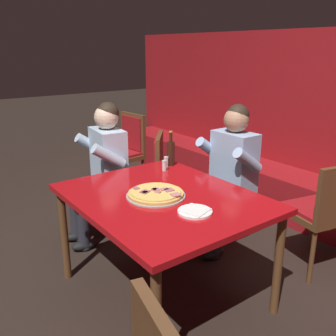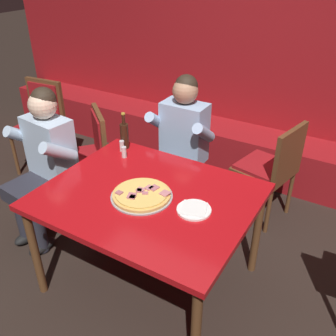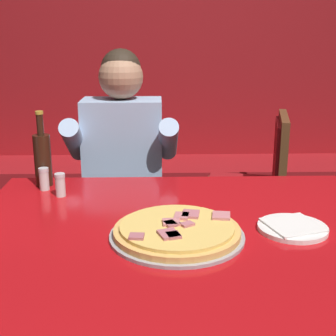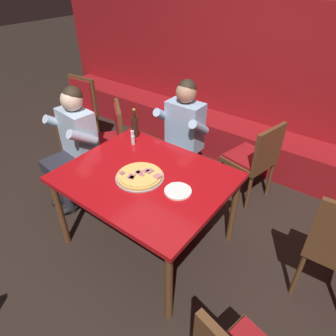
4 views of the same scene
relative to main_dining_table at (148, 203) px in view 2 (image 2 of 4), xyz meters
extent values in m
plane|color=black|center=(0.00, 0.00, -0.70)|extent=(24.00, 24.00, 0.00)
cube|color=maroon|center=(0.00, 2.18, 0.25)|extent=(6.80, 0.16, 1.90)
cube|color=maroon|center=(0.00, 1.86, -0.47)|extent=(6.46, 0.48, 0.46)
cylinder|color=brown|center=(-0.61, -0.48, -0.33)|extent=(0.06, 0.06, 0.73)
cylinder|color=brown|center=(0.61, -0.48, -0.33)|extent=(0.06, 0.06, 0.73)
cylinder|color=brown|center=(-0.61, 0.48, -0.33)|extent=(0.06, 0.06, 0.73)
cylinder|color=brown|center=(0.61, 0.48, -0.33)|extent=(0.06, 0.06, 0.73)
cube|color=#B20F14|center=(0.00, 0.00, 0.05)|extent=(1.34, 1.09, 0.04)
cylinder|color=#9E9EA3|center=(-0.02, -0.05, 0.08)|extent=(0.40, 0.40, 0.01)
cylinder|color=#DBA856|center=(-0.02, -0.05, 0.09)|extent=(0.37, 0.37, 0.02)
cylinder|color=#E5BC5B|center=(-0.02, -0.05, 0.11)|extent=(0.33, 0.33, 0.01)
cube|color=#B76670|center=(0.03, 0.03, 0.11)|extent=(0.06, 0.07, 0.01)
cube|color=#C6757A|center=(0.00, 0.01, 0.11)|extent=(0.05, 0.06, 0.01)
cube|color=#A85B66|center=(-0.03, -0.13, 0.11)|extent=(0.05, 0.05, 0.01)
cube|color=#B76670|center=(-0.04, -0.12, 0.11)|extent=(0.07, 0.07, 0.01)
cube|color=#C6757A|center=(0.12, 0.01, 0.11)|extent=(0.06, 0.07, 0.01)
cube|color=#C6757A|center=(-0.03, -0.04, 0.11)|extent=(0.05, 0.05, 0.01)
cube|color=#A85B66|center=(-0.04, -0.05, 0.11)|extent=(0.04, 0.05, 0.01)
cube|color=#A85B66|center=(-0.13, -0.13, 0.11)|extent=(0.04, 0.04, 0.01)
cube|color=#B76670|center=(0.01, -0.05, 0.11)|extent=(0.05, 0.04, 0.01)
cylinder|color=white|center=(0.34, -0.01, 0.08)|extent=(0.21, 0.21, 0.01)
cube|color=white|center=(0.34, -0.01, 0.09)|extent=(0.19, 0.19, 0.01)
cylinder|color=black|center=(-0.51, 0.45, 0.17)|extent=(0.07, 0.07, 0.20)
cylinder|color=black|center=(-0.51, 0.45, 0.31)|extent=(0.03, 0.03, 0.08)
cylinder|color=#B29933|center=(-0.51, 0.45, 0.36)|extent=(0.03, 0.03, 0.01)
cylinder|color=silver|center=(-0.50, 0.39, 0.11)|extent=(0.04, 0.04, 0.07)
cylinder|color=#B23323|center=(-0.50, 0.39, 0.09)|extent=(0.03, 0.03, 0.04)
cylinder|color=silver|center=(-0.50, 0.39, 0.15)|extent=(0.04, 0.04, 0.01)
cylinder|color=silver|center=(-0.43, 0.32, 0.11)|extent=(0.04, 0.04, 0.07)
cylinder|color=#516B33|center=(-0.43, 0.32, 0.09)|extent=(0.03, 0.03, 0.04)
cylinder|color=silver|center=(-0.43, 0.32, 0.15)|extent=(0.04, 0.04, 0.01)
ellipsoid|color=black|center=(-0.34, 0.62, -0.65)|extent=(0.11, 0.24, 0.09)
ellipsoid|color=black|center=(-0.14, 0.62, -0.65)|extent=(0.11, 0.24, 0.09)
cylinder|color=#282833|center=(-0.34, 0.62, -0.47)|extent=(0.11, 0.11, 0.43)
cylinder|color=#282833|center=(-0.14, 0.62, -0.47)|extent=(0.11, 0.11, 0.43)
cube|color=#282833|center=(-0.24, 0.72, -0.19)|extent=(0.34, 0.40, 0.12)
cube|color=#9EBCE0|center=(-0.24, 0.92, 0.08)|extent=(0.38, 0.22, 0.52)
cylinder|color=#9EBCE0|center=(-0.46, 0.84, 0.16)|extent=(0.09, 0.30, 0.25)
cylinder|color=#9EBCE0|center=(-0.02, 0.84, 0.16)|extent=(0.09, 0.30, 0.25)
sphere|color=tan|center=(-0.24, 0.92, 0.45)|extent=(0.21, 0.21, 0.21)
sphere|color=#2D2319|center=(-0.24, 0.94, 0.48)|extent=(0.19, 0.19, 0.19)
cylinder|color=brown|center=(0.27, 1.42, -0.48)|extent=(0.04, 0.04, 0.44)
cylinder|color=brown|center=(0.19, 1.05, -0.48)|extent=(0.04, 0.04, 0.44)
cylinder|color=brown|center=(0.64, 1.34, -0.48)|extent=(0.04, 0.04, 0.44)
cylinder|color=brown|center=(0.56, 0.97, -0.48)|extent=(0.04, 0.04, 0.44)
cube|color=brown|center=(0.41, 1.19, -0.23)|extent=(0.52, 0.52, 0.05)
cube|color=maroon|center=(0.41, 1.19, -0.19)|extent=(0.48, 0.48, 0.03)
cube|color=brown|center=(0.61, 1.15, 0.01)|extent=(0.13, 0.44, 0.43)
cube|color=maroon|center=(0.58, 1.16, 0.01)|extent=(0.10, 0.36, 0.36)
cylinder|color=brown|center=(-2.06, 0.52, -0.47)|extent=(0.04, 0.04, 0.45)
cylinder|color=brown|center=(-1.68, 0.56, -0.47)|extent=(0.04, 0.04, 0.45)
cylinder|color=brown|center=(-2.10, 0.90, -0.47)|extent=(0.04, 0.04, 0.45)
cylinder|color=brown|center=(-1.72, 0.94, -0.47)|extent=(0.04, 0.04, 0.45)
cube|color=brown|center=(-1.89, 0.73, -0.22)|extent=(0.48, 0.48, 0.05)
cube|color=maroon|center=(-1.89, 0.73, -0.18)|extent=(0.44, 0.44, 0.03)
cube|color=brown|center=(-1.91, 0.93, 0.04)|extent=(0.44, 0.08, 0.47)
cube|color=maroon|center=(-1.91, 0.90, 0.04)|extent=(0.36, 0.06, 0.39)
cylinder|color=brown|center=(-1.31, 0.44, -0.47)|extent=(0.04, 0.04, 0.45)
cylinder|color=brown|center=(-1.02, 0.19, -0.47)|extent=(0.04, 0.04, 0.45)
cylinder|color=brown|center=(-1.07, 0.73, -0.47)|extent=(0.04, 0.04, 0.45)
cylinder|color=brown|center=(-0.78, 0.49, -0.47)|extent=(0.04, 0.04, 0.45)
cube|color=brown|center=(-1.04, 0.46, -0.22)|extent=(0.62, 0.62, 0.05)
cube|color=maroon|center=(-1.04, 0.46, -0.18)|extent=(0.57, 0.57, 0.03)
cube|color=brown|center=(-0.92, 0.62, 0.02)|extent=(0.36, 0.31, 0.43)
cube|color=maroon|center=(-0.93, 0.60, 0.02)|extent=(0.29, 0.25, 0.36)
ellipsoid|color=black|center=(-1.12, -0.17, -0.65)|extent=(0.14, 0.25, 0.09)
ellipsoid|color=black|center=(-0.92, -0.20, -0.65)|extent=(0.14, 0.25, 0.09)
cylinder|color=#282833|center=(-1.12, -0.17, -0.47)|extent=(0.11, 0.11, 0.43)
cylinder|color=#282833|center=(-0.92, -0.20, -0.47)|extent=(0.11, 0.11, 0.43)
cube|color=#282833|center=(-1.01, -0.09, -0.19)|extent=(0.38, 0.44, 0.12)
cube|color=silver|center=(-0.99, 0.11, 0.08)|extent=(0.40, 0.26, 0.52)
cylinder|color=silver|center=(-1.22, 0.06, 0.16)|extent=(0.12, 0.31, 0.25)
cylinder|color=silver|center=(-0.78, 0.01, 0.16)|extent=(0.12, 0.31, 0.25)
sphere|color=beige|center=(-0.99, 0.11, 0.45)|extent=(0.21, 0.21, 0.21)
sphere|color=#2D2319|center=(-0.99, 0.13, 0.48)|extent=(0.19, 0.19, 0.19)
camera|label=1|loc=(1.89, -1.36, 1.02)|focal=40.00mm
camera|label=2|loc=(1.13, -1.64, 1.44)|focal=40.00mm
camera|label=3|loc=(-0.07, -1.30, 0.65)|focal=50.00mm
camera|label=4|loc=(1.35, -1.46, 1.53)|focal=32.00mm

